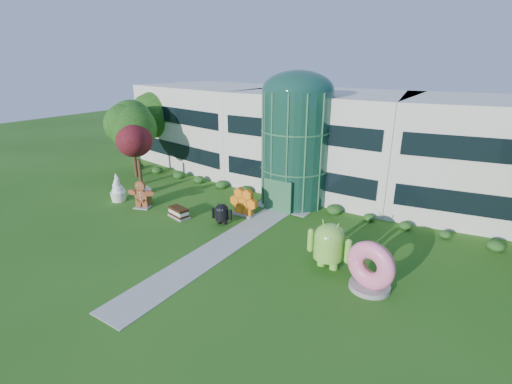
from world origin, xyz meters
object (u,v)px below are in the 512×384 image
Objects in this scene: android_green at (329,242)px; donut at (372,265)px; android_black at (222,212)px; gingerbread at (141,194)px.

android_green reaches higher than donut.
android_black is 12.61m from donut.
android_black is 0.66× the size of donut.
android_green is 17.39m from gingerbread.
android_black is 0.73× the size of gingerbread.
gingerbread is (-17.39, 0.24, -0.45)m from android_green.
android_green is 1.73× the size of android_black.
donut reaches higher than android_black.
donut is at bearing -30.95° from android_black.
donut is (12.39, -2.28, 0.51)m from android_black.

